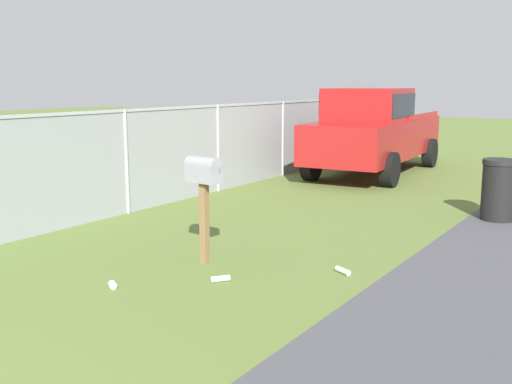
# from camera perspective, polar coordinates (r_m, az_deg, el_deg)

# --- Properties ---
(mailbox) EXTENTS (0.25, 0.48, 1.34)m
(mailbox) POSITION_cam_1_polar(r_m,az_deg,el_deg) (7.39, -4.95, 1.24)
(mailbox) COLOR brown
(mailbox) RESTS_ON ground
(pickup_truck) EXTENTS (5.56, 2.42, 2.09)m
(pickup_truck) POSITION_cam_1_polar(r_m,az_deg,el_deg) (15.03, 11.01, 5.83)
(pickup_truck) COLOR maroon
(pickup_truck) RESTS_ON ground
(trash_bin) EXTENTS (0.57, 0.57, 1.00)m
(trash_bin) POSITION_cam_1_polar(r_m,az_deg,el_deg) (10.60, 21.92, 0.21)
(trash_bin) COLOR black
(trash_bin) RESTS_ON ground
(fence_section) EXTENTS (18.25, 0.07, 1.78)m
(fence_section) POSITION_cam_1_polar(r_m,az_deg,el_deg) (11.47, -7.52, 3.88)
(fence_section) COLOR #9EA3A8
(fence_section) RESTS_ON ground
(litter_cup_by_mailbox) EXTENTS (0.12, 0.13, 0.08)m
(litter_cup_by_mailbox) POSITION_cam_1_polar(r_m,az_deg,el_deg) (6.88, -13.36, -8.51)
(litter_cup_by_mailbox) COLOR white
(litter_cup_by_mailbox) RESTS_ON ground
(litter_bottle_midfield_b) EXTENTS (0.16, 0.23, 0.07)m
(litter_bottle_midfield_b) POSITION_cam_1_polar(r_m,az_deg,el_deg) (7.27, 8.18, -7.35)
(litter_bottle_midfield_b) COLOR #B2D8BF
(litter_bottle_midfield_b) RESTS_ON ground
(litter_bottle_near_hydrant) EXTENTS (0.22, 0.19, 0.07)m
(litter_bottle_near_hydrant) POSITION_cam_1_polar(r_m,az_deg,el_deg) (6.93, -3.39, -8.16)
(litter_bottle_near_hydrant) COLOR #B2D8BF
(litter_bottle_near_hydrant) RESTS_ON ground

